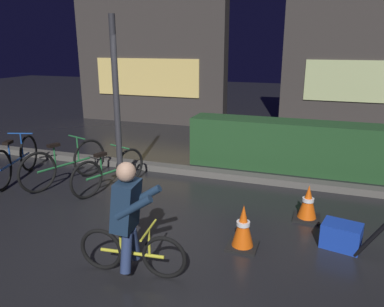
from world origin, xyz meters
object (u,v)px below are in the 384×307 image
blue_crate (341,236)px  cyclist (129,218)px  closed_umbrella (378,232)px  parked_bike_leftmost (16,160)px  traffic_cone_near (243,227)px  traffic_cone_far (308,203)px  parked_bike_center_left (109,171)px  parked_bike_left_mid (65,164)px  street_post (117,105)px

blue_crate → cyclist: (-2.14, -1.29, 0.48)m
cyclist → closed_umbrella: (2.48, 1.04, -0.25)m
parked_bike_leftmost → closed_umbrella: parked_bike_leftmost is taller
blue_crate → traffic_cone_near: bearing=-160.3°
parked_bike_leftmost → traffic_cone_far: parked_bike_leftmost is taller
parked_bike_center_left → traffic_cone_near: size_ratio=2.67×
parked_bike_leftmost → cyclist: bearing=-137.6°
parked_bike_left_mid → traffic_cone_near: parked_bike_left_mid is taller
street_post → closed_umbrella: street_post is taller
traffic_cone_near → cyclist: cyclist is taller
traffic_cone_far → blue_crate: size_ratio=1.14×
traffic_cone_far → parked_bike_left_mid: bearing=179.2°
parked_bike_leftmost → cyclist: (3.31, -1.89, 0.27)m
parked_bike_left_mid → closed_umbrella: bearing=-82.9°
traffic_cone_near → cyclist: size_ratio=0.44×
parked_bike_left_mid → traffic_cone_far: (4.06, -0.06, -0.12)m
blue_crate → closed_umbrella: 0.49m
parked_bike_left_mid → traffic_cone_far: size_ratio=3.29×
traffic_cone_far → closed_umbrella: size_ratio=0.59×
parked_bike_leftmost → traffic_cone_near: parked_bike_leftmost is taller
traffic_cone_far → blue_crate: traffic_cone_far is taller
parked_bike_left_mid → traffic_cone_far: 4.06m
parked_bike_center_left → blue_crate: size_ratio=3.33×
street_post → parked_bike_center_left: 1.10m
street_post → blue_crate: street_post is taller
traffic_cone_near → blue_crate: bearing=19.7°
traffic_cone_far → blue_crate: 0.78m
street_post → cyclist: bearing=-58.0°
street_post → closed_umbrella: bearing=-16.6°
traffic_cone_far → parked_bike_center_left: bearing=179.0°
parked_bike_center_left → parked_bike_leftmost: bearing=112.4°
parked_bike_leftmost → cyclist: size_ratio=1.33×
street_post → traffic_cone_near: (2.39, -1.30, -1.14)m
street_post → blue_crate: 3.83m
traffic_cone_near → blue_crate: (1.12, 0.40, -0.11)m
parked_bike_center_left → traffic_cone_near: (2.49, -1.10, -0.06)m
parked_bike_left_mid → traffic_cone_near: 3.55m
traffic_cone_near → closed_umbrella: bearing=5.9°
cyclist → closed_umbrella: size_ratio=1.47×
street_post → traffic_cone_near: 2.95m
parked_bike_center_left → cyclist: 2.50m
parked_bike_center_left → cyclist: size_ratio=1.17×
parked_bike_center_left → traffic_cone_far: bearing=-72.1°
street_post → parked_bike_leftmost: size_ratio=1.69×
street_post → cyclist: street_post is taller
parked_bike_left_mid → parked_bike_center_left: (0.88, -0.00, -0.04)m
parked_bike_leftmost → parked_bike_center_left: bearing=-104.4°
cyclist → traffic_cone_near: bearing=35.1°
traffic_cone_far → parked_bike_leftmost: bearing=-179.4°
parked_bike_center_left → traffic_cone_near: 2.72m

